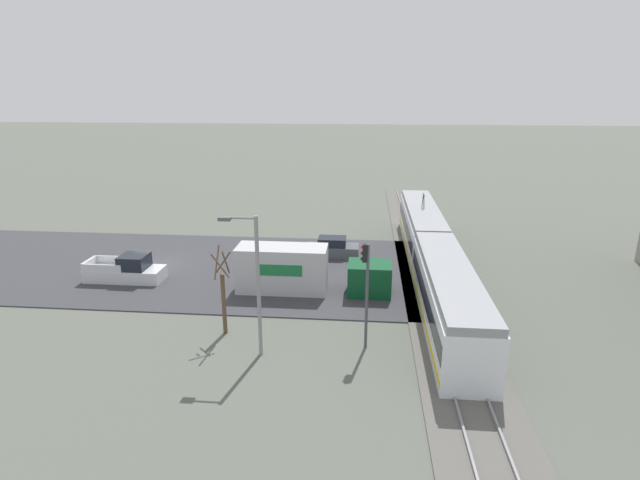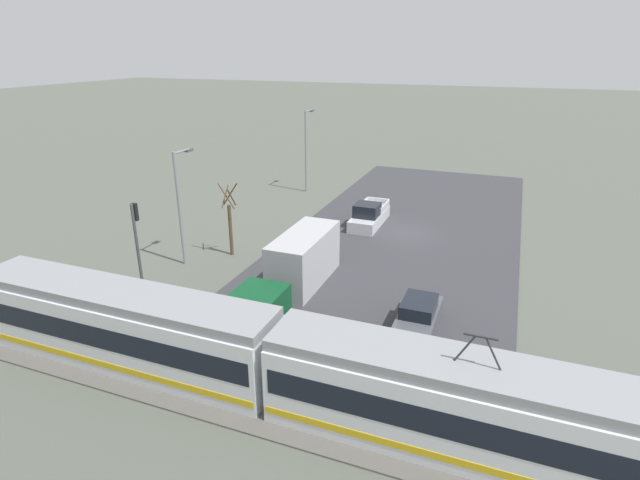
% 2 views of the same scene
% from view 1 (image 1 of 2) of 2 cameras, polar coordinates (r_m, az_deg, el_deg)
% --- Properties ---
extents(ground_plane, '(320.00, 320.00, 0.00)m').
position_cam_1_polar(ground_plane, '(41.26, -18.01, -2.85)').
color(ground_plane, '#565B51').
extents(road_surface, '(16.54, 43.59, 0.08)m').
position_cam_1_polar(road_surface, '(41.24, -18.01, -2.80)').
color(road_surface, '#38383D').
rests_on(road_surface, ground).
extents(rail_bed, '(64.08, 4.40, 0.22)m').
position_cam_1_polar(rail_bed, '(38.30, 12.40, -3.85)').
color(rail_bed, '#5B5954').
rests_on(rail_bed, ground).
extents(light_rail_tram, '(29.92, 2.83, 4.68)m').
position_cam_1_polar(light_rail_tram, '(36.91, 12.72, -1.78)').
color(light_rail_tram, white).
rests_on(light_rail_tram, ground).
extents(box_truck, '(2.43, 10.42, 3.11)m').
position_cam_1_polar(box_truck, '(33.93, -1.94, -3.55)').
color(box_truck, '#0C4723').
rests_on(box_truck, ground).
extents(pickup_truck, '(2.03, 5.50, 1.93)m').
position_cam_1_polar(pickup_truck, '(38.62, -21.23, -3.27)').
color(pickup_truck, silver).
rests_on(pickup_truck, ground).
extents(sedan_car_0, '(1.88, 4.34, 1.60)m').
position_cam_1_polar(sedan_car_0, '(41.12, 1.40, -0.96)').
color(sedan_car_0, '#4C5156').
rests_on(sedan_car_0, ground).
extents(traffic_light_pole, '(0.28, 0.47, 5.85)m').
position_cam_1_polar(traffic_light_pole, '(26.04, 5.27, -4.89)').
color(traffic_light_pole, '#47474C').
rests_on(traffic_light_pole, ground).
extents(street_tree, '(1.21, 1.00, 5.13)m').
position_cam_1_polar(street_tree, '(28.51, -10.99, -6.23)').
color(street_tree, brown).
rests_on(street_tree, ground).
extents(street_lamp_mid_block, '(0.36, 1.95, 7.51)m').
position_cam_1_polar(street_lamp_mid_block, '(25.29, -7.58, -4.15)').
color(street_lamp_mid_block, gray).
rests_on(street_lamp_mid_block, ground).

